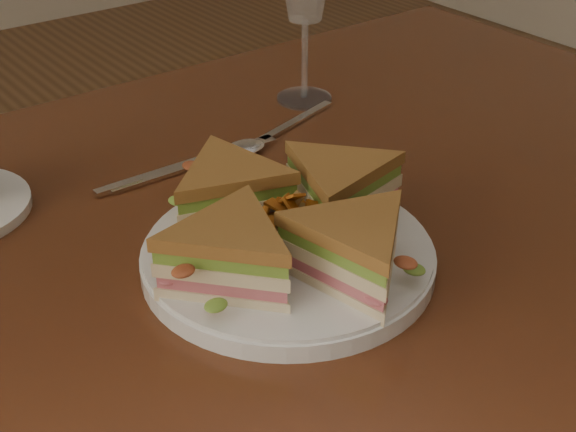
{
  "coord_description": "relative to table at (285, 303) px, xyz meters",
  "views": [
    {
      "loc": [
        -0.38,
        -0.52,
        1.15
      ],
      "look_at": [
        -0.04,
        -0.06,
        0.8
      ],
      "focal_mm": 50.0,
      "sensor_mm": 36.0,
      "label": 1
    }
  ],
  "objects": [
    {
      "name": "table",
      "position": [
        0.0,
        0.0,
        0.0
      ],
      "size": [
        1.2,
        0.8,
        0.75
      ],
      "color": "#38190C",
      "rests_on": "ground"
    },
    {
      "name": "plate",
      "position": [
        -0.04,
        -0.06,
        0.11
      ],
      "size": [
        0.25,
        0.25,
        0.02
      ],
      "primitive_type": "cylinder",
      "color": "silver",
      "rests_on": "table"
    },
    {
      "name": "sandwich_wedges",
      "position": [
        -0.04,
        -0.06,
        0.14
      ],
      "size": [
        0.28,
        0.28,
        0.06
      ],
      "color": "beige",
      "rests_on": "plate"
    },
    {
      "name": "crisps_mound",
      "position": [
        -0.04,
        -0.06,
        0.14
      ],
      "size": [
        0.09,
        0.09,
        0.05
      ],
      "primitive_type": null,
      "color": "#BE6118",
      "rests_on": "plate"
    },
    {
      "name": "spoon",
      "position": [
        0.07,
        0.15,
        0.1
      ],
      "size": [
        0.18,
        0.07,
        0.01
      ],
      "rotation": [
        0.0,
        0.0,
        0.28
      ],
      "color": "silver",
      "rests_on": "table"
    },
    {
      "name": "knife",
      "position": [
        -0.02,
        0.15,
        0.1
      ],
      "size": [
        0.22,
        0.02,
        0.0
      ],
      "rotation": [
        0.0,
        0.0,
        -0.01
      ],
      "color": "silver",
      "rests_on": "table"
    }
  ]
}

